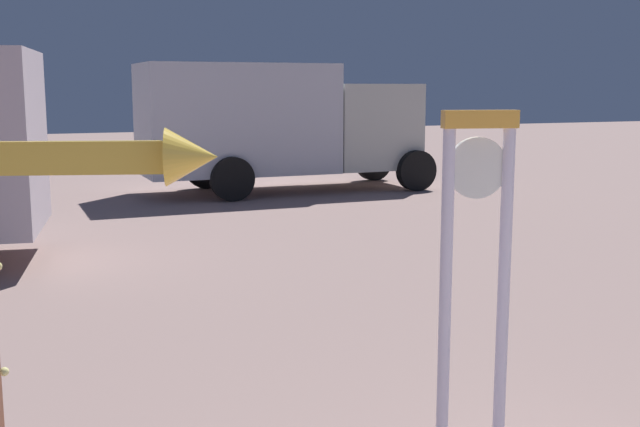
{
  "coord_description": "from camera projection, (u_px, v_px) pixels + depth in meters",
  "views": [
    {
      "loc": [
        -2.69,
        -1.2,
        2.28
      ],
      "look_at": [
        -0.06,
        5.0,
        1.2
      ],
      "focal_mm": 44.27,
      "sensor_mm": 36.0,
      "label": 1
    }
  ],
  "objects": [
    {
      "name": "standing_clock",
      "position": [
        475.0,
        261.0,
        4.5
      ],
      "size": [
        0.44,
        0.18,
        2.16
      ],
      "color": "silver",
      "rests_on": "ground_plane"
    },
    {
      "name": "arrow_sign",
      "position": [
        63.0,
        260.0,
        3.38
      ],
      "size": [
        1.07,
        0.49,
        2.35
      ],
      "color": "brown",
      "rests_on": "ground_plane"
    },
    {
      "name": "box_truck_far",
      "position": [
        275.0,
        122.0,
        17.24
      ],
      "size": [
        6.3,
        2.46,
        2.77
      ],
      "color": "silver",
      "rests_on": "ground_plane"
    }
  ]
}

